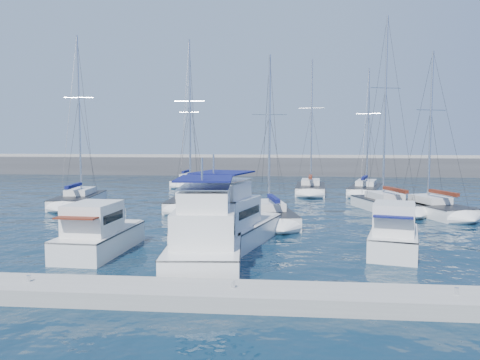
# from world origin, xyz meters

# --- Properties ---
(ground) EXTENTS (220.00, 220.00, 0.00)m
(ground) POSITION_xyz_m (0.00, 0.00, 0.00)
(ground) COLOR black
(ground) RESTS_ON ground
(breakwater) EXTENTS (160.00, 6.00, 4.45)m
(breakwater) POSITION_xyz_m (0.00, 52.00, 1.05)
(breakwater) COLOR #424244
(breakwater) RESTS_ON ground
(dock) EXTENTS (40.00, 2.20, 0.60)m
(dock) POSITION_xyz_m (0.00, -11.00, 0.30)
(dock) COLOR gray
(dock) RESTS_ON ground
(dock_cleat_near_port) EXTENTS (0.16, 0.16, 0.25)m
(dock_cleat_near_port) POSITION_xyz_m (-8.00, -11.00, 0.72)
(dock_cleat_near_port) COLOR silver
(dock_cleat_near_port) RESTS_ON dock
(dock_cleat_centre) EXTENTS (0.16, 0.16, 0.25)m
(dock_cleat_centre) POSITION_xyz_m (0.00, -11.00, 0.72)
(dock_cleat_centre) COLOR silver
(dock_cleat_centre) RESTS_ON dock
(dock_cleat_near_stbd) EXTENTS (0.16, 0.16, 0.25)m
(dock_cleat_near_stbd) POSITION_xyz_m (8.00, -11.00, 0.72)
(dock_cleat_near_stbd) COLOR silver
(dock_cleat_near_stbd) RESTS_ON dock
(motor_yacht_port_outer) EXTENTS (3.01, 6.59, 3.20)m
(motor_yacht_port_outer) POSITION_xyz_m (-8.06, -3.99, 0.94)
(motor_yacht_port_outer) COLOR silver
(motor_yacht_port_outer) RESTS_ON ground
(motor_yacht_port_inner) EXTENTS (4.21, 9.97, 4.69)m
(motor_yacht_port_inner) POSITION_xyz_m (-1.97, -5.15, 1.13)
(motor_yacht_port_inner) COLOR silver
(motor_yacht_port_inner) RESTS_ON ground
(motor_yacht_stbd_inner) EXTENTS (5.89, 9.28, 4.69)m
(motor_yacht_stbd_inner) POSITION_xyz_m (-1.35, -1.25, 1.13)
(motor_yacht_stbd_inner) COLOR silver
(motor_yacht_stbd_inner) RESTS_ON ground
(motor_yacht_stbd_outer) EXTENTS (3.70, 5.82, 3.20)m
(motor_yacht_stbd_outer) POSITION_xyz_m (7.70, -2.67, 0.94)
(motor_yacht_stbd_outer) COLOR silver
(motor_yacht_stbd_outer) RESTS_ON ground
(sailboat_mid_a) EXTENTS (4.04, 8.63, 15.95)m
(sailboat_mid_a) POSITION_xyz_m (-17.08, 13.51, 0.54)
(sailboat_mid_a) COLOR silver
(sailboat_mid_a) RESTS_ON ground
(sailboat_mid_b) EXTENTS (3.10, 7.23, 15.10)m
(sailboat_mid_b) POSITION_xyz_m (-6.48, 12.35, 0.54)
(sailboat_mid_b) COLOR silver
(sailboat_mid_b) RESTS_ON ground
(sailboat_mid_c) EXTENTS (4.38, 7.90, 12.58)m
(sailboat_mid_c) POSITION_xyz_m (0.88, 6.04, 0.51)
(sailboat_mid_c) COLOR silver
(sailboat_mid_c) RESTS_ON ground
(sailboat_mid_d) EXTENTS (5.27, 8.31, 16.83)m
(sailboat_mid_d) POSITION_xyz_m (10.61, 12.72, 0.55)
(sailboat_mid_d) COLOR silver
(sailboat_mid_d) RESTS_ON ground
(sailboat_mid_e) EXTENTS (5.26, 7.77, 13.48)m
(sailboat_mid_e) POSITION_xyz_m (13.81, 10.71, 0.52)
(sailboat_mid_e) COLOR silver
(sailboat_mid_e) RESTS_ON ground
(sailboat_back_a) EXTENTS (3.31, 8.20, 15.45)m
(sailboat_back_a) POSITION_xyz_m (-10.70, 32.76, 0.53)
(sailboat_back_a) COLOR silver
(sailboat_back_a) RESTS_ON ground
(sailboat_back_b) EXTENTS (3.74, 8.42, 15.42)m
(sailboat_back_b) POSITION_xyz_m (4.84, 25.42, 0.53)
(sailboat_back_b) COLOR silver
(sailboat_back_b) RESTS_ON ground
(sailboat_back_c) EXTENTS (5.22, 8.85, 14.27)m
(sailboat_back_c) POSITION_xyz_m (10.90, 24.97, 0.52)
(sailboat_back_c) COLOR silver
(sailboat_back_c) RESTS_ON ground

